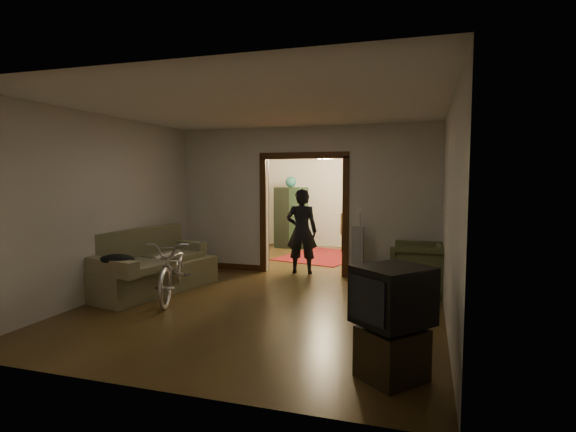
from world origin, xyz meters
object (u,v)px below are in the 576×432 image
at_px(sofa, 152,260).
at_px(bicycle, 175,268).
at_px(armchair, 420,268).
at_px(person, 302,231).
at_px(desk, 377,239).
at_px(locker, 291,218).

distance_m(sofa, bicycle, 0.68).
bearing_deg(sofa, armchair, 28.32).
bearing_deg(person, sofa, 37.12).
bearing_deg(armchair, person, -109.82).
relative_size(sofa, bicycle, 1.23).
height_order(sofa, desk, sofa).
height_order(sofa, locker, locker).
bearing_deg(sofa, locker, 93.10).
relative_size(locker, desk, 1.64).
xyz_separation_m(person, desk, (1.16, 2.75, -0.46)).
distance_m(sofa, person, 2.84).
bearing_deg(sofa, bicycle, -12.87).
xyz_separation_m(armchair, person, (-2.20, 0.87, 0.41)).
relative_size(bicycle, locker, 1.10).
height_order(bicycle, person, person).
xyz_separation_m(bicycle, armchair, (3.58, 1.44, -0.05)).
distance_m(bicycle, locker, 5.27).
relative_size(armchair, person, 0.55).
height_order(sofa, person, person).
bearing_deg(locker, armchair, -33.82).
bearing_deg(bicycle, locker, 68.02).
bearing_deg(bicycle, armchair, 2.78).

